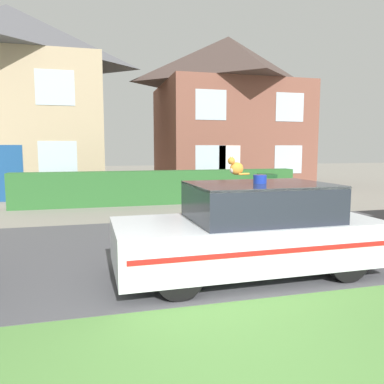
% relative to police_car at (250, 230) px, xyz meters
% --- Properties ---
extents(ground_plane, '(80.00, 80.00, 0.00)m').
position_rel_police_car_xyz_m(ground_plane, '(-1.04, -2.07, -0.70)').
color(ground_plane, gray).
extents(road_strip, '(28.00, 5.58, 0.01)m').
position_rel_police_car_xyz_m(road_strip, '(-1.04, 1.78, -0.69)').
color(road_strip, '#4C4C51').
rests_on(road_strip, ground).
extents(lawn_verge, '(28.00, 2.29, 0.01)m').
position_rel_police_car_xyz_m(lawn_verge, '(-1.04, -2.16, -0.70)').
color(lawn_verge, '#568C42').
rests_on(lawn_verge, ground).
extents(garden_hedge, '(10.06, 0.59, 1.19)m').
position_rel_police_car_xyz_m(garden_hedge, '(-0.06, 7.72, -0.11)').
color(garden_hedge, '#2D662D').
rests_on(garden_hedge, ground).
extents(police_car, '(4.15, 1.79, 1.55)m').
position_rel_police_car_xyz_m(police_car, '(0.00, 0.00, 0.00)').
color(police_car, black).
rests_on(police_car, road_strip).
extents(cat, '(0.34, 0.20, 0.29)m').
position_rel_police_car_xyz_m(cat, '(-0.23, 0.08, 0.98)').
color(cat, orange).
rests_on(cat, police_car).
extents(house_left, '(8.13, 6.95, 8.15)m').
position_rel_police_car_xyz_m(house_left, '(-5.81, 13.04, 3.46)').
color(house_left, tan).
rests_on(house_left, ground).
extents(house_right, '(7.25, 6.49, 7.69)m').
position_rel_police_car_xyz_m(house_right, '(4.53, 13.52, 3.23)').
color(house_right, brown).
rests_on(house_right, ground).
extents(wheelie_bin, '(0.68, 0.74, 1.07)m').
position_rel_police_car_xyz_m(wheelie_bin, '(3.55, 6.73, -0.16)').
color(wheelie_bin, '#23662D').
rests_on(wheelie_bin, ground).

